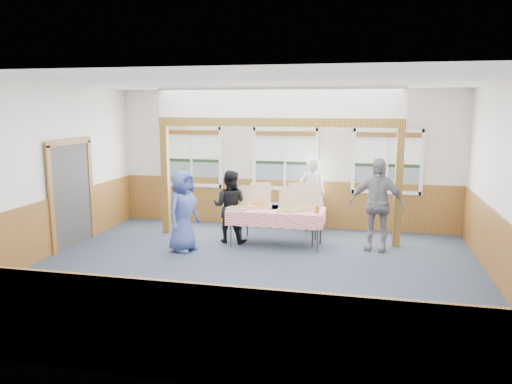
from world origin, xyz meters
TOP-DOWN VIEW (x-y plane):
  - floor at (0.00, 0.00)m, footprint 8.00×8.00m
  - ceiling at (0.00, 0.00)m, footprint 8.00×8.00m
  - wall_back at (0.00, 3.50)m, footprint 8.00×0.00m
  - wall_front at (0.00, -3.50)m, footprint 8.00×0.00m
  - wall_left at (-4.00, 0.00)m, footprint 0.00×8.00m
  - wainscot_back at (0.00, 3.48)m, footprint 7.98×0.05m
  - wainscot_front at (0.00, -3.48)m, footprint 7.98×0.05m
  - wainscot_left at (-3.98, 0.00)m, footprint 0.05×6.98m
  - wainscot_right at (3.98, 0.00)m, footprint 0.05×6.98m
  - cased_opening at (-3.96, 0.90)m, footprint 0.06×1.30m
  - window_left at (-2.30, 3.46)m, footprint 1.56×0.10m
  - window_mid at (0.00, 3.46)m, footprint 1.56×0.10m
  - window_right at (2.30, 3.46)m, footprint 1.56×0.10m
  - post_left at (-2.50, 2.30)m, footprint 0.15×0.15m
  - post_right at (2.50, 2.30)m, footprint 0.15×0.15m
  - cross_beam at (0.00, 2.30)m, footprint 5.15×0.18m
  - table_left at (0.09, 2.12)m, footprint 1.68×0.75m
  - table_right at (0.10, 1.79)m, footprint 2.10×1.45m
  - pizza_box_a at (-0.30, 2.01)m, footprint 0.46×0.53m
  - pizza_box_b at (0.44, 2.28)m, footprint 0.40×0.49m
  - pizza_box_c at (-0.64, 1.69)m, footprint 0.48×0.56m
  - pizza_box_d at (-0.26, 1.98)m, footprint 0.54×0.61m
  - pizza_box_e at (0.35, 1.71)m, footprint 0.42×0.51m
  - pizza_box_f at (0.75, 1.93)m, footprint 0.43×0.53m
  - veggie_tray at (-0.66, 2.12)m, footprint 0.37×0.37m
  - drink_glass at (0.95, 1.54)m, footprint 0.07×0.07m
  - woman_white at (0.68, 3.10)m, footprint 0.72×0.59m
  - woman_black at (-0.89, 1.84)m, footprint 0.77×0.61m
  - man_blue at (-1.61, 1.02)m, footprint 0.71×0.90m
  - person_grey at (2.08, 1.93)m, footprint 1.15×0.65m

SIDE VIEW (x-z plane):
  - floor at x=0.00m, z-range 0.00..0.00m
  - wainscot_back at x=0.00m, z-range 0.00..1.10m
  - wainscot_front at x=0.00m, z-range 0.00..1.10m
  - wainscot_left at x=-3.98m, z-range 0.00..1.10m
  - wainscot_right at x=3.98m, z-range 0.00..1.10m
  - table_left at x=0.09m, z-range 0.32..1.07m
  - table_right at x=0.10m, z-range 0.32..1.08m
  - woman_black at x=-0.89m, z-range 0.00..1.51m
  - veggie_tray at x=-0.66m, z-range 0.74..0.83m
  - man_blue at x=-1.61m, z-range 0.00..1.60m
  - pizza_box_a at x=-0.30m, z-range 0.61..1.03m
  - pizza_box_e at x=0.35m, z-range 0.61..1.04m
  - pizza_box_b at x=0.44m, z-range 0.61..1.04m
  - pizza_box_c at x=-0.64m, z-range 0.60..1.05m
  - pizza_box_f at x=0.75m, z-range 0.59..1.06m
  - pizza_box_d at x=-0.26m, z-range 0.59..1.06m
  - drink_glass at x=0.95m, z-range 0.76..0.91m
  - woman_white at x=0.68m, z-range 0.00..1.69m
  - person_grey at x=2.08m, z-range 0.00..1.84m
  - cased_opening at x=-3.96m, z-range 0.00..2.10m
  - post_left at x=-2.50m, z-range 0.00..2.40m
  - post_right at x=2.50m, z-range 0.00..2.40m
  - wall_back at x=0.00m, z-range -2.40..5.60m
  - wall_front at x=0.00m, z-range -2.40..5.60m
  - wall_left at x=-4.00m, z-range -2.40..5.60m
  - window_left at x=-2.30m, z-range 0.95..2.41m
  - window_mid at x=0.00m, z-range 0.95..2.41m
  - window_right at x=2.30m, z-range 0.95..2.41m
  - cross_beam at x=0.00m, z-range 2.40..2.58m
  - ceiling at x=0.00m, z-range 3.20..3.20m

